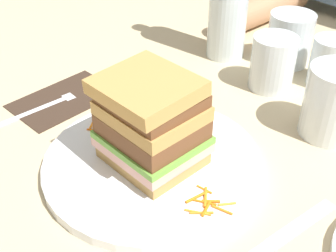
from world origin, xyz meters
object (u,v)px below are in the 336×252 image
(juice_glass, at_px, (333,106))
(empty_tumbler_3, at_px, (290,39))
(fork, at_px, (52,102))
(empty_tumbler_0, at_px, (273,63))
(main_plate, at_px, (151,165))
(napkin_dark, at_px, (64,98))
(empty_tumbler_1, at_px, (329,62))
(sandwich, at_px, (149,124))
(knife, at_px, (269,246))

(juice_glass, xyz_separation_m, empty_tumbler_3, (-0.17, 0.13, 0.00))
(fork, distance_m, empty_tumbler_0, 0.36)
(empty_tumbler_0, bearing_deg, main_plate, -84.56)
(napkin_dark, xyz_separation_m, juice_glass, (0.33, 0.24, 0.04))
(main_plate, distance_m, fork, 0.22)
(main_plate, distance_m, empty_tumbler_1, 0.36)
(fork, bearing_deg, sandwich, 4.59)
(main_plate, xyz_separation_m, empty_tumbler_0, (-0.03, 0.28, 0.04))
(main_plate, height_order, empty_tumbler_0, empty_tumbler_0)
(napkin_dark, height_order, empty_tumbler_0, empty_tumbler_0)
(napkin_dark, bearing_deg, sandwich, -1.20)
(juice_glass, height_order, empty_tumbler_0, juice_glass)
(empty_tumbler_1, relative_size, empty_tumbler_3, 0.89)
(sandwich, height_order, empty_tumbler_0, sandwich)
(knife, bearing_deg, juice_glass, 107.52)
(napkin_dark, xyz_separation_m, empty_tumbler_0, (0.19, 0.28, 0.04))
(fork, xyz_separation_m, knife, (0.40, 0.03, -0.00))
(empty_tumbler_3, bearing_deg, empty_tumbler_0, -69.70)
(knife, height_order, empty_tumbler_1, empty_tumbler_1)
(sandwich, xyz_separation_m, knife, (0.18, 0.01, -0.07))
(sandwich, xyz_separation_m, empty_tumbler_0, (-0.03, 0.28, -0.03))
(empty_tumbler_1, bearing_deg, knife, -66.41)
(main_plate, distance_m, juice_glass, 0.27)
(sandwich, distance_m, empty_tumbler_1, 0.36)
(napkin_dark, xyz_separation_m, knife, (0.40, 0.01, 0.00))
(main_plate, distance_m, empty_tumbler_0, 0.28)
(sandwich, height_order, fork, sandwich)
(sandwich, xyz_separation_m, juice_glass, (0.11, 0.24, -0.03))
(main_plate, xyz_separation_m, juice_glass, (0.11, 0.24, 0.04))
(fork, distance_m, empty_tumbler_3, 0.43)
(empty_tumbler_0, relative_size, empty_tumbler_1, 1.09)
(main_plate, bearing_deg, sandwich, -124.65)
(empty_tumbler_1, bearing_deg, fork, -123.72)
(knife, xyz_separation_m, empty_tumbler_1, (-0.15, 0.34, 0.04))
(main_plate, bearing_deg, knife, 4.32)
(juice_glass, bearing_deg, sandwich, -114.28)
(juice_glass, distance_m, empty_tumbler_0, 0.14)
(empty_tumbler_3, bearing_deg, empty_tumbler_1, -10.68)
(fork, xyz_separation_m, juice_glass, (0.33, 0.26, 0.04))
(napkin_dark, bearing_deg, fork, -90.77)
(juice_glass, bearing_deg, fork, -141.87)
(knife, relative_size, empty_tumbler_0, 2.25)
(sandwich, bearing_deg, main_plate, 55.35)
(fork, relative_size, empty_tumbler_3, 1.82)
(fork, bearing_deg, empty_tumbler_3, 67.90)
(knife, bearing_deg, empty_tumbler_3, 123.75)
(empty_tumbler_3, bearing_deg, knife, -56.25)
(fork, relative_size, empty_tumbler_0, 1.87)
(empty_tumbler_0, xyz_separation_m, empty_tumbler_3, (-0.03, 0.09, 0.00))
(knife, bearing_deg, sandwich, -175.59)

